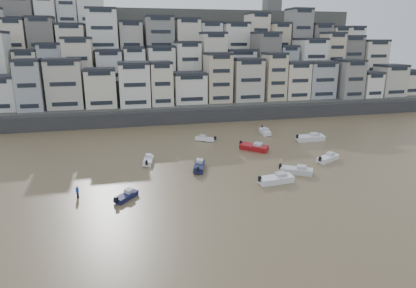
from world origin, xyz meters
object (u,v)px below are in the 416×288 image
object	(u,v)px
boat_a	(276,178)
boat_i	(265,131)
boat_c	(199,165)
boat_d	(328,157)
boat_g	(311,137)
boat_e	(254,146)
person_blue	(77,192)
person_pink	(281,163)
boat_j	(126,195)
boat_h	(205,138)
boat_f	(148,159)
boat_b	(297,169)

from	to	relation	value
boat_a	boat_i	world-z (taller)	boat_a
boat_a	boat_c	bearing A→B (deg)	132.12
boat_d	boat_g	size ratio (longest dim) A/B	0.82
boat_i	boat_e	bearing A→B (deg)	-23.41
person_blue	person_pink	distance (m)	32.87
boat_i	boat_c	bearing A→B (deg)	-37.21
boat_e	person_pink	xyz separation A→B (m)	(0.87, -10.64, 0.03)
boat_g	boat_j	distance (m)	44.97
boat_g	boat_i	xyz separation A→B (m)	(-7.22, 8.05, -0.13)
boat_a	boat_i	xyz separation A→B (m)	(9.98, 28.94, -0.04)
boat_g	boat_e	bearing A→B (deg)	-164.29
boat_d	boat_h	xyz separation A→B (m)	(-18.22, 18.55, -0.10)
boat_g	boat_f	bearing A→B (deg)	-168.51
person_pink	boat_a	bearing A→B (deg)	-120.17
boat_c	person_pink	world-z (taller)	person_pink
boat_h	boat_g	bearing A→B (deg)	-157.68
boat_a	person_blue	world-z (taller)	person_blue
boat_e	boat_j	bearing A→B (deg)	-98.87
boat_d	boat_f	bearing A→B (deg)	140.37
boat_d	boat_h	distance (m)	26.01
boat_d	boat_j	distance (m)	36.68
person_pink	person_blue	bearing A→B (deg)	-171.36
boat_d	boat_i	size ratio (longest dim) A/B	0.96
boat_a	boat_f	xyz separation A→B (m)	(-18.03, 14.20, -0.13)
boat_c	person_pink	bearing A→B (deg)	-83.13
boat_f	boat_h	bearing A→B (deg)	-36.40
boat_d	person_blue	size ratio (longest dim) A/B	3.14
boat_j	person_blue	xyz separation A→B (m)	(-6.49, 2.10, 0.29)
boat_a	boat_h	xyz separation A→B (m)	(-4.79, 26.27, -0.17)
boat_c	boat_f	distance (m)	9.69
person_pink	boat_d	bearing A→B (deg)	7.62
boat_a	person_blue	bearing A→B (deg)	170.33
boat_b	boat_j	bearing A→B (deg)	-139.88
boat_e	boat_i	distance (m)	13.86
boat_h	boat_c	bearing A→B (deg)	109.45
boat_i	person_pink	xyz separation A→B (m)	(-6.25, -22.53, 0.10)
boat_d	person_blue	world-z (taller)	person_blue
person_blue	person_pink	world-z (taller)	same
boat_d	boat_h	bearing A→B (deg)	106.51
boat_c	boat_h	bearing A→B (deg)	-0.07
person_blue	boat_e	bearing A→B (deg)	26.22
boat_d	person_blue	bearing A→B (deg)	160.42
boat_a	person_pink	xyz separation A→B (m)	(3.73, 6.42, 0.06)
boat_c	boat_h	size ratio (longest dim) A/B	1.19
boat_h	boat_i	bearing A→B (deg)	-133.68
boat_b	boat_j	size ratio (longest dim) A/B	1.30
boat_b	boat_c	size ratio (longest dim) A/B	1.00
boat_b	boat_c	world-z (taller)	boat_c
boat_c	boat_h	distance (m)	18.28
boat_e	boat_h	world-z (taller)	boat_e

